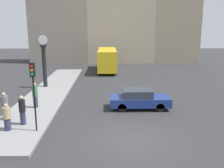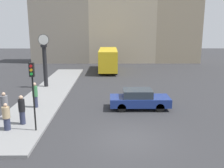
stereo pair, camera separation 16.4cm
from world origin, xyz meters
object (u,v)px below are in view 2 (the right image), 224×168
(traffic_light_near, at_px, (33,83))
(pedestrian_black_jacket, at_px, (22,110))
(street_clock, at_px, (45,62))
(bus_distant, at_px, (108,59))
(pedestrian_grey_jacket, at_px, (5,106))
(pedestrian_tan_coat, at_px, (6,117))
(sedan_car, at_px, (139,99))
(pedestrian_green_hoodie, at_px, (35,95))

(traffic_light_near, height_order, pedestrian_black_jacket, traffic_light_near)
(pedestrian_black_jacket, bearing_deg, traffic_light_near, -41.99)
(street_clock, height_order, pedestrian_black_jacket, street_clock)
(traffic_light_near, distance_m, pedestrian_black_jacket, 2.33)
(bus_distant, relative_size, pedestrian_grey_jacket, 4.72)
(pedestrian_tan_coat, bearing_deg, traffic_light_near, -2.70)
(pedestrian_black_jacket, bearing_deg, street_clock, 96.15)
(traffic_light_near, relative_size, street_clock, 0.76)
(sedan_car, xyz_separation_m, street_clock, (-8.40, 6.50, 1.85))
(traffic_light_near, xyz_separation_m, pedestrian_black_jacket, (-1.05, 0.94, -1.85))
(street_clock, height_order, pedestrian_green_hoodie, street_clock)
(bus_distant, bearing_deg, pedestrian_green_hoodie, -107.42)
(sedan_car, relative_size, traffic_light_near, 1.13)
(pedestrian_black_jacket, height_order, pedestrian_grey_jacket, pedestrian_black_jacket)
(sedan_car, xyz_separation_m, pedestrian_grey_jacket, (-8.70, -2.53, 0.30))
(sedan_car, relative_size, street_clock, 0.86)
(pedestrian_tan_coat, height_order, pedestrian_grey_jacket, pedestrian_grey_jacket)
(sedan_car, bearing_deg, street_clock, 142.26)
(street_clock, distance_m, pedestrian_grey_jacket, 9.17)
(traffic_light_near, bearing_deg, pedestrian_grey_jacket, 143.41)
(bus_distant, distance_m, pedestrian_green_hoodie, 17.20)
(pedestrian_green_hoodie, relative_size, pedestrian_grey_jacket, 1.05)
(pedestrian_green_hoodie, bearing_deg, bus_distant, 72.58)
(bus_distant, bearing_deg, sedan_car, -81.76)
(pedestrian_green_hoodie, height_order, pedestrian_grey_jacket, pedestrian_green_hoodie)
(sedan_car, bearing_deg, bus_distant, 98.24)
(traffic_light_near, xyz_separation_m, street_clock, (-2.11, 10.82, -0.33))
(sedan_car, bearing_deg, pedestrian_grey_jacket, -163.79)
(pedestrian_black_jacket, bearing_deg, pedestrian_tan_coat, -123.51)
(street_clock, bearing_deg, bus_distant, 58.20)
(pedestrian_tan_coat, xyz_separation_m, pedestrian_grey_jacket, (-0.79, 1.72, 0.09))
(sedan_car, xyz_separation_m, traffic_light_near, (-6.29, -4.32, 2.18))
(pedestrian_black_jacket, bearing_deg, bus_distant, 75.76)
(sedan_car, height_order, pedestrian_tan_coat, pedestrian_tan_coat)
(street_clock, bearing_deg, pedestrian_black_jacket, -83.85)
(pedestrian_black_jacket, bearing_deg, pedestrian_green_hoodie, 92.88)
(sedan_car, relative_size, bus_distant, 0.53)
(traffic_light_near, height_order, pedestrian_grey_jacket, traffic_light_near)
(traffic_light_near, xyz_separation_m, pedestrian_grey_jacket, (-2.41, 1.79, -1.88))
(street_clock, relative_size, pedestrian_black_jacket, 2.85)
(pedestrian_green_hoodie, relative_size, pedestrian_black_jacket, 1.03)
(pedestrian_grey_jacket, bearing_deg, sedan_car, 16.21)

